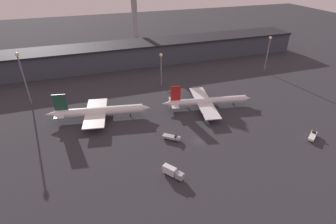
% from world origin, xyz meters
% --- Properties ---
extents(ground, '(600.00, 600.00, 0.00)m').
position_xyz_m(ground, '(0.00, 0.00, 0.00)').
color(ground, '#2D2D33').
extents(terminal_building, '(234.36, 23.09, 14.78)m').
position_xyz_m(terminal_building, '(0.00, 98.44, 7.44)').
color(terminal_building, '#3D424C').
rests_on(terminal_building, ground).
extents(airplane_0, '(47.61, 27.99, 13.84)m').
position_xyz_m(airplane_0, '(-36.48, 30.89, 3.73)').
color(airplane_0, white).
rests_on(airplane_0, ground).
extents(airplane_1, '(45.96, 34.08, 12.59)m').
position_xyz_m(airplane_1, '(15.70, 25.29, 3.11)').
color(airplane_1, silver).
rests_on(airplane_1, ground).
extents(service_vehicle_0, '(7.13, 6.31, 2.57)m').
position_xyz_m(service_vehicle_0, '(-10.01, 4.71, 1.21)').
color(service_vehicle_0, '#9EA3A8').
rests_on(service_vehicle_0, ground).
extents(service_vehicle_1, '(7.28, 6.03, 2.50)m').
position_xyz_m(service_vehicle_1, '(45.92, -13.04, 1.18)').
color(service_vehicle_1, white).
rests_on(service_vehicle_1, ground).
extents(service_vehicle_2, '(6.29, 7.50, 3.64)m').
position_xyz_m(service_vehicle_2, '(-16.74, -15.30, 2.02)').
color(service_vehicle_2, '#9EA3A8').
rests_on(service_vehicle_2, ground).
extents(lamp_post_0, '(1.80, 1.80, 27.44)m').
position_xyz_m(lamp_post_0, '(-68.25, 56.16, 17.24)').
color(lamp_post_0, slate).
rests_on(lamp_post_0, ground).
extents(lamp_post_1, '(1.80, 1.80, 19.71)m').
position_xyz_m(lamp_post_1, '(1.63, 56.16, 12.94)').
color(lamp_post_1, slate).
rests_on(lamp_post_1, ground).
extents(lamp_post_2, '(1.80, 1.80, 23.20)m').
position_xyz_m(lamp_post_2, '(72.72, 56.16, 14.91)').
color(lamp_post_2, slate).
rests_on(lamp_post_2, ground).
extents(control_tower, '(9.00, 9.00, 50.62)m').
position_xyz_m(control_tower, '(2.75, 127.31, 29.07)').
color(control_tower, '#99999E').
rests_on(control_tower, ground).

